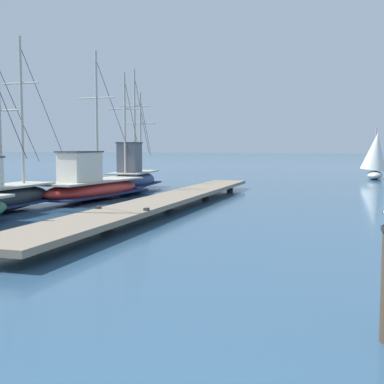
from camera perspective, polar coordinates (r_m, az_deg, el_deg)
name	(u,v)px	position (r m, az deg, el deg)	size (l,w,h in m)	color
floating_dock	(168,199)	(19.33, -2.65, -0.81)	(3.19, 20.87, 0.53)	gray
fishing_boat_0	(133,176)	(28.31, -6.59, 1.83)	(2.87, 6.38, 6.61)	navy
fishing_boat_3	(92,186)	(23.11, -11.15, 0.71)	(2.22, 6.75, 6.59)	#AD2823
distant_sailboat	(375,156)	(39.61, 19.79, 3.77)	(2.13, 3.65, 3.77)	silver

